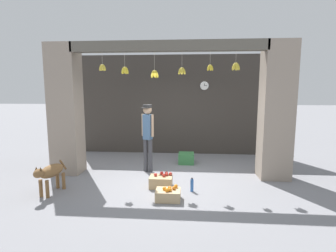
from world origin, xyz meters
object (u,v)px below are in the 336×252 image
produce_box_green (186,158)px  water_bottle (192,185)px  dog (50,173)px  fruit_crate_apples (161,181)px  fruit_crate_oranges (168,195)px  wall_clock (204,86)px  shopkeeper (148,132)px

produce_box_green → water_bottle: produce_box_green is taller
dog → water_bottle: bearing=108.3°
water_bottle → dog: bearing=-173.3°
fruit_crate_apples → water_bottle: bearing=-16.3°
dog → fruit_crate_oranges: 2.45m
dog → wall_clock: size_ratio=3.21×
dog → shopkeeper: size_ratio=0.53×
water_bottle → shopkeeper: bearing=131.9°
produce_box_green → wall_clock: wall_clock is taller
dog → shopkeeper: shopkeeper is taller
dog → wall_clock: bearing=149.1°
wall_clock → fruit_crate_oranges: bearing=-103.2°
wall_clock → produce_box_green: bearing=-115.3°
fruit_crate_apples → produce_box_green: size_ratio=1.11×
produce_box_green → water_bottle: bearing=-86.2°
fruit_crate_oranges → produce_box_green: bearing=82.8°
shopkeeper → water_bottle: 1.91m
shopkeeper → produce_box_green: 1.58m
shopkeeper → dog: bearing=62.8°
dog → fruit_crate_apples: 2.30m
shopkeeper → produce_box_green: size_ratio=3.94×
dog → shopkeeper: 2.45m
produce_box_green → water_bottle: (0.14, -2.10, -0.01)m
dog → produce_box_green: bearing=143.1°
fruit_crate_apples → wall_clock: bearing=70.5°
produce_box_green → water_bottle: 2.10m
dog → produce_box_green: 3.68m
fruit_crate_oranges → produce_box_green: 2.59m
shopkeeper → fruit_crate_apples: shopkeeper is taller
shopkeeper → fruit_crate_oranges: bearing=131.8°
produce_box_green → wall_clock: bearing=64.7°
shopkeeper → produce_box_green: shopkeeper is taller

